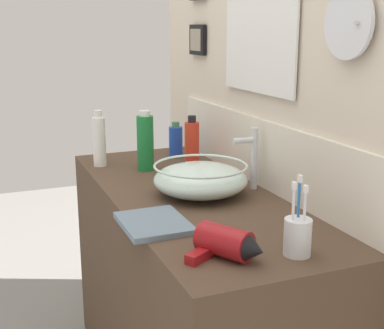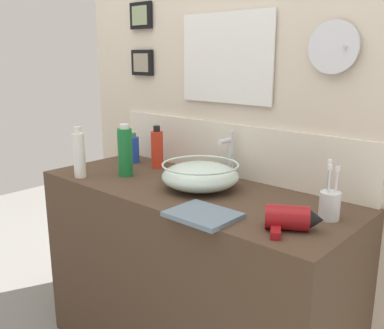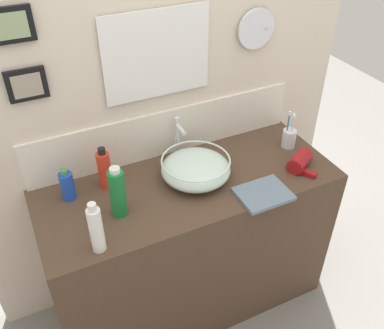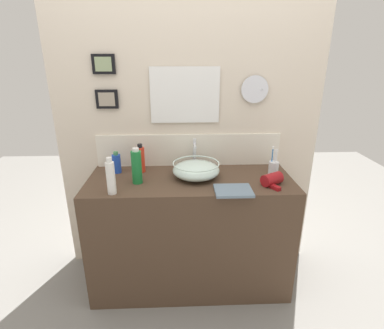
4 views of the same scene
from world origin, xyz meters
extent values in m
plane|color=gray|center=(0.00, 0.00, 0.00)|extent=(6.00, 6.00, 0.00)
cube|color=#4C3828|center=(0.00, 0.00, 0.41)|extent=(1.35, 0.53, 0.82)
cube|color=beige|center=(0.00, 0.30, 1.28)|extent=(1.88, 0.06, 2.57)
cube|color=silver|center=(0.00, 0.26, 0.94)|extent=(1.33, 0.02, 0.23)
cube|color=white|center=(-0.03, 0.26, 1.33)|extent=(0.41, 0.01, 0.32)
cube|color=white|center=(-0.03, 0.25, 1.33)|extent=(0.47, 0.01, 0.38)
cylinder|color=silver|center=(0.45, 0.25, 1.37)|extent=(0.18, 0.01, 0.18)
cylinder|color=silver|center=(0.50, 0.26, 1.37)|extent=(0.01, 0.06, 0.01)
cube|color=black|center=(-0.55, 0.25, 1.53)|extent=(0.15, 0.02, 0.13)
cube|color=gray|center=(-0.55, 0.25, 1.53)|extent=(0.11, 0.01, 0.09)
cube|color=black|center=(-0.55, 0.25, 1.31)|extent=(0.15, 0.02, 0.13)
cube|color=gray|center=(-0.55, 0.25, 1.31)|extent=(0.11, 0.01, 0.09)
ellipsoid|color=silver|center=(0.04, 0.02, 0.87)|extent=(0.31, 0.31, 0.11)
torus|color=silver|center=(0.04, 0.02, 0.92)|extent=(0.31, 0.31, 0.01)
torus|color=#B2B7BC|center=(0.04, 0.02, 0.83)|extent=(0.12, 0.12, 0.01)
cylinder|color=silver|center=(0.04, 0.22, 0.91)|extent=(0.02, 0.02, 0.18)
cylinder|color=silver|center=(0.04, 0.18, 0.99)|extent=(0.02, 0.08, 0.02)
cylinder|color=silver|center=(0.04, 0.22, 1.02)|extent=(0.02, 0.02, 0.03)
cylinder|color=maroon|center=(0.51, -0.12, 0.86)|extent=(0.15, 0.13, 0.08)
cone|color=black|center=(0.58, -0.07, 0.86)|extent=(0.07, 0.08, 0.06)
cube|color=maroon|center=(0.51, -0.18, 0.83)|extent=(0.07, 0.09, 0.02)
cylinder|color=silver|center=(0.57, 0.05, 0.87)|extent=(0.07, 0.07, 0.09)
cylinder|color=white|center=(0.58, 0.06, 0.90)|extent=(0.01, 0.01, 0.16)
cube|color=white|center=(0.58, 0.06, 0.99)|extent=(0.01, 0.01, 0.02)
cylinder|color=blue|center=(0.55, 0.06, 0.91)|extent=(0.01, 0.01, 0.17)
cube|color=white|center=(0.55, 0.06, 1.01)|extent=(0.01, 0.01, 0.02)
cylinder|color=white|center=(0.57, 0.04, 0.91)|extent=(0.01, 0.01, 0.16)
cube|color=white|center=(0.57, 0.04, 1.00)|extent=(0.01, 0.01, 0.02)
cylinder|color=red|center=(-0.34, 0.14, 0.91)|extent=(0.06, 0.06, 0.18)
cylinder|color=black|center=(-0.34, 0.14, 1.01)|extent=(0.03, 0.03, 0.03)
cylinder|color=white|center=(-0.47, -0.20, 0.92)|extent=(0.05, 0.05, 0.20)
cylinder|color=silver|center=(-0.47, -0.20, 1.03)|extent=(0.03, 0.03, 0.03)
cylinder|color=#197233|center=(-0.34, -0.05, 0.93)|extent=(0.06, 0.06, 0.21)
cylinder|color=silver|center=(-0.34, -0.05, 1.04)|extent=(0.04, 0.04, 0.02)
cylinder|color=blue|center=(-0.50, 0.13, 0.89)|extent=(0.06, 0.06, 0.13)
cylinder|color=#3F7F4C|center=(-0.50, 0.13, 0.96)|extent=(0.03, 0.03, 0.02)
cube|color=slate|center=(0.25, -0.21, 0.83)|extent=(0.22, 0.18, 0.02)
camera|label=1|loc=(1.59, -0.64, 1.36)|focal=50.00mm
camera|label=2|loc=(1.11, -1.23, 1.34)|focal=40.00mm
camera|label=3|loc=(-0.63, -1.33, 2.03)|focal=40.00mm
camera|label=4|loc=(-0.06, -1.82, 1.60)|focal=28.00mm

